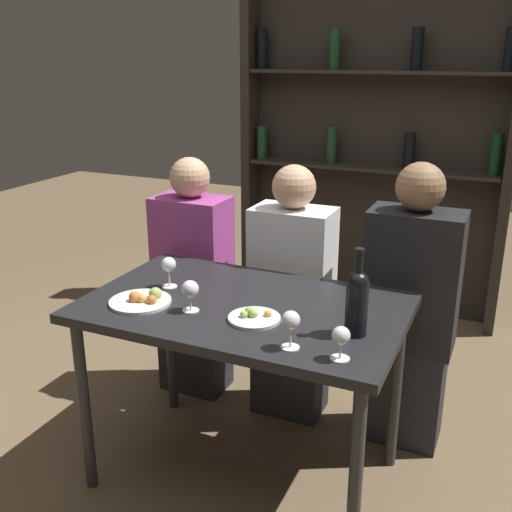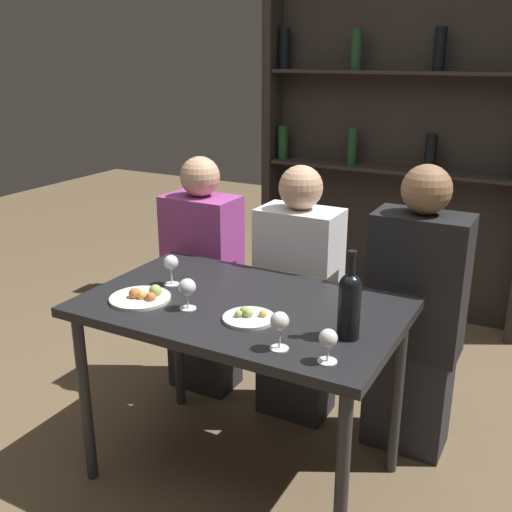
{
  "view_description": "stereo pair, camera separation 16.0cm",
  "coord_description": "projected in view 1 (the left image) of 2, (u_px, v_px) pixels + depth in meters",
  "views": [
    {
      "loc": [
        0.87,
        -1.83,
        1.63
      ],
      "look_at": [
        0.0,
        0.11,
        0.91
      ],
      "focal_mm": 42.0,
      "sensor_mm": 36.0,
      "label": 1
    },
    {
      "loc": [
        1.01,
        -1.76,
        1.63
      ],
      "look_at": [
        0.0,
        0.11,
        0.91
      ],
      "focal_mm": 42.0,
      "sensor_mm": 36.0,
      "label": 2
    }
  ],
  "objects": [
    {
      "name": "seated_person_center",
      "position": [
        292.0,
        301.0,
        2.72
      ],
      "size": [
        0.35,
        0.22,
        1.18
      ],
      "color": "#26262B",
      "rests_on": "ground_plane"
    },
    {
      "name": "wine_rack_wall",
      "position": [
        374.0,
        125.0,
        3.69
      ],
      "size": [
        1.68,
        0.21,
        2.36
      ],
      "color": "#28231E",
      "rests_on": "ground_plane"
    },
    {
      "name": "wine_glass_0",
      "position": [
        291.0,
        322.0,
        1.84
      ],
      "size": [
        0.06,
        0.06,
        0.13
      ],
      "color": "silver",
      "rests_on": "dining_table"
    },
    {
      "name": "wine_glass_2",
      "position": [
        190.0,
        290.0,
        2.11
      ],
      "size": [
        0.06,
        0.06,
        0.12
      ],
      "color": "silver",
      "rests_on": "dining_table"
    },
    {
      "name": "wine_glass_1",
      "position": [
        341.0,
        337.0,
        1.78
      ],
      "size": [
        0.06,
        0.06,
        0.11
      ],
      "color": "silver",
      "rests_on": "dining_table"
    },
    {
      "name": "wine_glass_3",
      "position": [
        169.0,
        266.0,
        2.33
      ],
      "size": [
        0.06,
        0.06,
        0.12
      ],
      "color": "silver",
      "rests_on": "dining_table"
    },
    {
      "name": "seated_person_left",
      "position": [
        194.0,
        285.0,
        2.92
      ],
      "size": [
        0.35,
        0.22,
        1.18
      ],
      "color": "#26262B",
      "rests_on": "ground_plane"
    },
    {
      "name": "wine_bottle",
      "position": [
        357.0,
        299.0,
        1.92
      ],
      "size": [
        0.07,
        0.07,
        0.3
      ],
      "color": "black",
      "rests_on": "dining_table"
    },
    {
      "name": "food_plate_0",
      "position": [
        254.0,
        317.0,
        2.06
      ],
      "size": [
        0.18,
        0.18,
        0.04
      ],
      "color": "silver",
      "rests_on": "dining_table"
    },
    {
      "name": "ground_plane",
      "position": [
        245.0,
        473.0,
        2.45
      ],
      "size": [
        10.0,
        10.0,
        0.0
      ],
      "primitive_type": "plane",
      "color": "brown"
    },
    {
      "name": "food_plate_1",
      "position": [
        142.0,
        300.0,
        2.2
      ],
      "size": [
        0.23,
        0.23,
        0.05
      ],
      "color": "silver",
      "rests_on": "dining_table"
    },
    {
      "name": "seated_person_right",
      "position": [
        409.0,
        316.0,
        2.51
      ],
      "size": [
        0.38,
        0.22,
        1.23
      ],
      "color": "#26262B",
      "rests_on": "ground_plane"
    },
    {
      "name": "dining_table",
      "position": [
        244.0,
        322.0,
        2.23
      ],
      "size": [
        1.17,
        0.74,
        0.76
      ],
      "color": "black",
      "rests_on": "ground_plane"
    }
  ]
}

